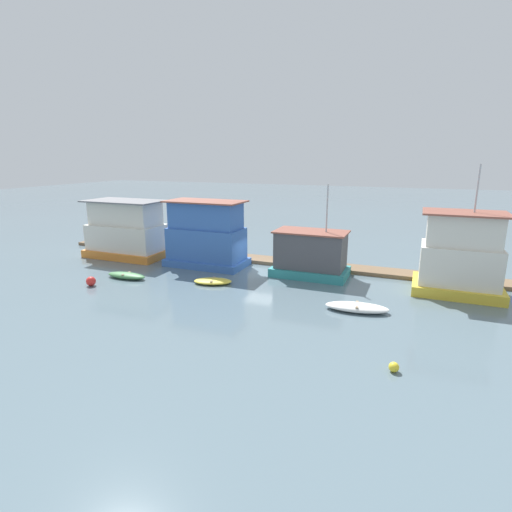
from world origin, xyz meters
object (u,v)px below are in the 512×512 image
dinghy_green (126,276)px  dinghy_white (357,307)px  houseboat_teal (311,255)px  houseboat_blue (206,236)px  buoy_yellow (394,367)px  dinghy_yellow (213,281)px  buoy_red (91,281)px  houseboat_orange (127,231)px  houseboat_yellow (460,257)px

dinghy_green → dinghy_white: size_ratio=0.85×
houseboat_teal → dinghy_white: houseboat_teal is taller
houseboat_blue → dinghy_white: 14.82m
houseboat_blue → buoy_yellow: size_ratio=15.15×
dinghy_yellow → houseboat_blue: bearing=123.7°
dinghy_green → buoy_yellow: dinghy_green is taller
houseboat_blue → buoy_red: 9.75m
dinghy_white → houseboat_blue: bearing=156.7°
houseboat_orange → buoy_yellow: houseboat_orange is taller
houseboat_teal → buoy_red: size_ratio=10.45×
houseboat_orange → dinghy_yellow: houseboat_orange is taller
houseboat_blue → houseboat_teal: 8.97m
dinghy_yellow → dinghy_white: bearing=-7.9°
houseboat_yellow → houseboat_blue: bearing=-179.4°
dinghy_yellow → buoy_red: bearing=-154.4°
houseboat_blue → dinghy_green: 7.24m
houseboat_orange → houseboat_teal: houseboat_teal is taller
houseboat_teal → dinghy_yellow: 7.80m
dinghy_green → dinghy_yellow: (6.71, 1.36, -0.04)m
buoy_yellow → buoy_red: (-20.95, 4.19, 0.12)m
houseboat_yellow → buoy_red: 25.63m
houseboat_blue → houseboat_teal: houseboat_teal is taller
houseboat_yellow → dinghy_yellow: 17.08m
houseboat_yellow → buoy_yellow: 13.09m
buoy_red → dinghy_yellow: bearing=25.6°
houseboat_teal → houseboat_yellow: 10.29m
houseboat_teal → buoy_red: bearing=-148.7°
houseboat_orange → dinghy_white: houseboat_orange is taller
houseboat_teal → buoy_yellow: houseboat_teal is taller
dinghy_green → buoy_red: 2.67m
houseboat_orange → dinghy_yellow: bearing=-21.3°
houseboat_orange → dinghy_yellow: size_ratio=2.39×
houseboat_yellow → buoy_red: (-24.16, -8.29, -2.18)m
houseboat_teal → dinghy_white: size_ratio=1.82×
houseboat_yellow → houseboat_teal: bearing=179.0°
buoy_red → dinghy_green: bearing=64.6°
dinghy_white → houseboat_orange: bearing=165.0°
dinghy_white → houseboat_teal: bearing=126.3°
houseboat_orange → dinghy_green: 7.61m
houseboat_teal → buoy_red: houseboat_teal is taller
houseboat_orange → dinghy_green: bearing=-51.7°
houseboat_blue → houseboat_yellow: size_ratio=0.78×
buoy_yellow → buoy_red: size_ratio=0.66×
houseboat_yellow → dinghy_green: 23.86m
dinghy_white → buoy_yellow: 6.97m
houseboat_orange → buoy_red: 9.05m
buoy_red → houseboat_orange: bearing=112.6°
houseboat_teal → buoy_red: 16.33m
houseboat_teal → houseboat_blue: bearing=-177.6°
houseboat_blue → buoy_yellow: (15.97, -12.28, -2.34)m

